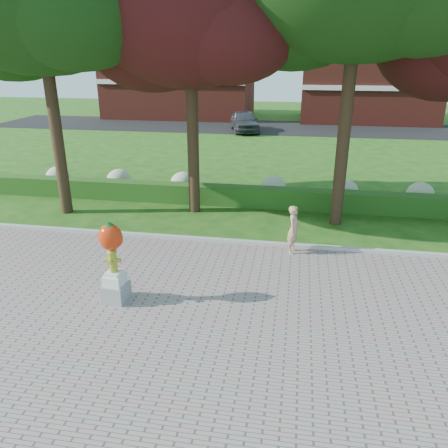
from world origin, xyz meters
TOP-DOWN VIEW (x-y plane):
  - ground at (0.00, 0.00)m, footprint 100.00×100.00m
  - walkway at (0.00, -4.00)m, footprint 40.00×14.00m
  - curb at (0.00, 3.00)m, footprint 40.00×0.18m
  - lawn_hedge at (0.00, 7.00)m, footprint 24.00×0.70m
  - hydrangea_row at (0.57, 8.00)m, footprint 20.10×1.10m
  - street at (0.00, 28.00)m, footprint 50.00×8.00m
  - building_left at (-10.00, 34.00)m, footprint 14.00×8.00m
  - building_right at (8.00, 34.00)m, footprint 12.00×8.00m
  - tree_mid_left at (-2.10, 6.08)m, footprint 8.25×7.04m
  - hydrant_sculpture at (-2.37, -1.09)m, footprint 0.63×0.63m
  - woman at (1.98, 2.60)m, footprint 0.49×0.63m
  - parked_car at (-2.44, 25.48)m, footprint 3.14×5.19m

SIDE VIEW (x-z plane):
  - ground at x=0.00m, z-range 0.00..0.00m
  - street at x=0.00m, z-range 0.00..0.02m
  - walkway at x=0.00m, z-range 0.00..0.04m
  - curb at x=0.00m, z-range 0.00..0.15m
  - lawn_hedge at x=0.00m, z-range 0.00..0.80m
  - hydrangea_row at x=0.57m, z-range 0.06..1.04m
  - woman at x=1.98m, z-range 0.04..1.58m
  - parked_car at x=-2.44m, z-range 0.02..1.67m
  - hydrant_sculpture at x=-2.37m, z-range 0.10..2.24m
  - building_right at x=8.00m, z-range 0.00..6.40m
  - building_left at x=-10.00m, z-range 0.00..7.00m
  - tree_mid_left at x=-2.10m, z-range 1.95..12.65m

